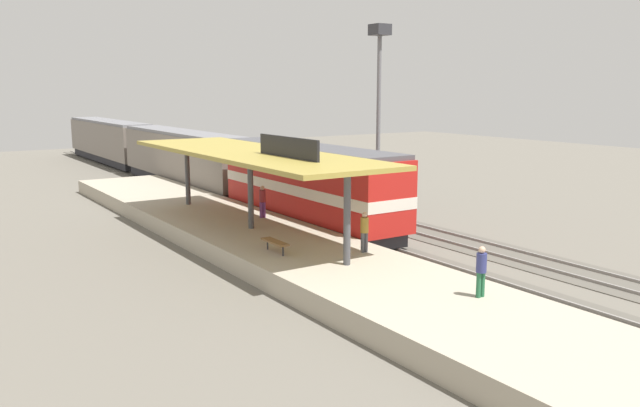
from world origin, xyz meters
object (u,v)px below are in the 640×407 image
(passenger_carriage_front, at_px, (185,158))
(person_boarding, at_px, (481,269))
(freight_car, at_px, (304,172))
(passenger_carriage_rear, at_px, (109,140))
(light_mast, at_px, (379,77))
(platform_bench, at_px, (275,242))
(person_waiting, at_px, (262,200))
(person_walking, at_px, (364,230))
(locomotive, at_px, (309,185))

(passenger_carriage_front, xyz_separation_m, person_boarding, (-3.27, -33.59, -0.46))
(freight_car, distance_m, person_boarding, 24.68)
(passenger_carriage_front, relative_size, passenger_carriage_rear, 1.00)
(passenger_carriage_front, distance_m, light_mast, 17.35)
(passenger_carriage_front, bearing_deg, passenger_carriage_rear, 90.00)
(platform_bench, distance_m, person_waiting, 7.57)
(platform_bench, relative_size, passenger_carriage_rear, 0.08)
(platform_bench, bearing_deg, person_waiting, 65.41)
(person_waiting, bearing_deg, person_boarding, -91.51)
(passenger_carriage_rear, relative_size, person_waiting, 11.70)
(passenger_carriage_front, height_order, person_walking, passenger_carriage_front)
(passenger_carriage_front, xyz_separation_m, person_waiting, (-2.86, -17.92, -0.46))
(passenger_carriage_rear, relative_size, person_boarding, 11.70)
(light_mast, xyz_separation_m, person_waiting, (-10.66, -3.66, -6.54))
(platform_bench, distance_m, person_walking, 3.76)
(passenger_carriage_front, distance_m, person_boarding, 33.76)
(passenger_carriage_front, bearing_deg, person_walking, -96.07)
(locomotive, bearing_deg, light_mast, 25.63)
(platform_bench, height_order, passenger_carriage_front, passenger_carriage_front)
(platform_bench, relative_size, passenger_carriage_front, 0.08)
(locomotive, height_order, passenger_carriage_rear, locomotive)
(locomotive, relative_size, passenger_carriage_rear, 0.72)
(platform_bench, distance_m, person_boarding, 9.23)
(platform_bench, distance_m, locomotive, 9.12)
(person_walking, bearing_deg, passenger_carriage_front, 83.93)
(freight_car, height_order, person_walking, freight_car)
(passenger_carriage_front, relative_size, person_waiting, 11.70)
(passenger_carriage_rear, distance_m, person_walking, 47.66)
(locomotive, bearing_deg, person_waiting, 178.45)
(freight_car, relative_size, person_waiting, 7.02)
(platform_bench, bearing_deg, person_walking, -32.18)
(person_waiting, xyz_separation_m, person_boarding, (-0.41, -15.67, 0.00))
(locomotive, distance_m, passenger_carriage_rear, 38.80)
(light_mast, relative_size, person_walking, 6.84)
(locomotive, distance_m, person_walking, 9.24)
(passenger_carriage_rear, height_order, person_waiting, passenger_carriage_rear)
(person_waiting, bearing_deg, light_mast, 18.98)
(passenger_carriage_rear, height_order, person_boarding, passenger_carriage_rear)
(passenger_carriage_rear, relative_size, person_walking, 11.70)
(platform_bench, bearing_deg, person_boarding, -72.78)
(freight_car, bearing_deg, person_boarding, -108.60)
(passenger_carriage_front, height_order, person_boarding, passenger_carriage_front)
(passenger_carriage_rear, xyz_separation_m, light_mast, (7.80, -35.06, 6.08))
(passenger_carriage_front, bearing_deg, light_mast, -61.32)
(person_boarding, bearing_deg, passenger_carriage_rear, 86.56)
(passenger_carriage_rear, distance_m, freight_car, 31.35)
(person_waiting, relative_size, person_walking, 1.00)
(light_mast, relative_size, person_waiting, 6.84)
(person_waiting, height_order, person_walking, same)
(platform_bench, xyz_separation_m, locomotive, (6.00, 6.79, 1.07))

